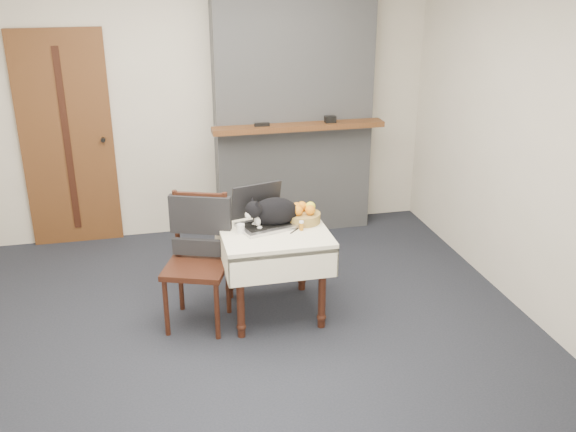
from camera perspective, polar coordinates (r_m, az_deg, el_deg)
The scene contains 12 objects.
ground at distance 4.80m, azimuth -5.03°, elevation -10.20°, with size 4.50×4.50×0.00m, color black.
room_shell at distance 4.60m, azimuth -6.61°, elevation 11.96°, with size 4.52×4.01×2.61m.
door at distance 6.25m, azimuth -19.02°, elevation 6.36°, with size 0.82×0.10×2.00m.
chimney at distance 6.18m, azimuth 0.47°, elevation 10.22°, with size 1.62×0.48×2.60m.
side_table at distance 4.77m, azimuth -1.34°, elevation -2.34°, with size 0.78×0.78×0.70m.
laptop at distance 4.77m, azimuth -2.31°, elevation 0.08°, with size 0.48×0.44×0.30m.
cat at distance 4.74m, azimuth -1.15°, elevation 0.36°, with size 0.52×0.30×0.25m.
cream_jar at distance 4.65m, azimuth -4.22°, elevation -1.12°, with size 0.06×0.06×0.07m, color silver.
pill_bottle at distance 4.68m, azimuth 1.20°, elevation -0.85°, with size 0.03×0.03×0.07m.
fruit_basket at distance 4.82m, azimuth 1.38°, elevation 0.13°, with size 0.26×0.26×0.14m.
desk_clutter at distance 4.77m, azimuth 0.87°, elevation -0.82°, with size 0.14×0.02×0.01m, color black.
chair at distance 4.73m, azimuth -7.93°, elevation -2.25°, with size 0.56×0.56×0.98m.
Camera 1 is at (-0.50, -4.05, 2.54)m, focal length 40.00 mm.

